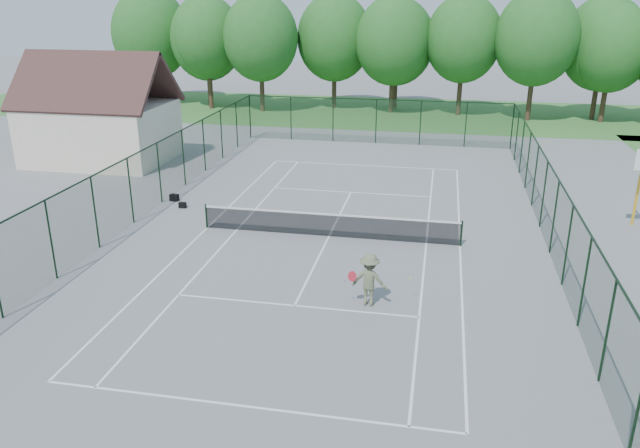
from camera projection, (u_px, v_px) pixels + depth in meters
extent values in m
plane|color=gray|center=(329.00, 236.00, 26.63)|extent=(140.00, 140.00, 0.00)
cube|color=#428036|center=(391.00, 112.00, 54.22)|extent=(80.00, 16.00, 0.01)
cube|color=white|center=(364.00, 165.00, 37.56)|extent=(10.97, 0.08, 0.01)
cube|color=white|center=(245.00, 406.00, 15.70)|extent=(10.97, 0.08, 0.01)
cube|color=white|center=(351.00, 192.00, 32.52)|extent=(8.23, 0.08, 0.01)
cube|color=white|center=(295.00, 306.00, 20.74)|extent=(8.23, 0.08, 0.01)
cube|color=white|center=(460.00, 246.00, 25.64)|extent=(0.08, 23.77, 0.01)
cube|color=white|center=(207.00, 228.00, 27.62)|extent=(0.08, 23.77, 0.01)
cube|color=white|center=(426.00, 243.00, 25.89)|extent=(0.08, 23.77, 0.01)
cube|color=white|center=(237.00, 230.00, 27.37)|extent=(0.08, 23.77, 0.01)
cube|color=white|center=(329.00, 236.00, 26.63)|extent=(0.08, 12.80, 0.01)
cylinder|color=black|center=(206.00, 216.00, 27.43)|extent=(0.08, 0.08, 1.10)
cylinder|color=black|center=(461.00, 233.00, 25.45)|extent=(0.08, 0.08, 1.10)
cube|color=black|center=(329.00, 226.00, 26.46)|extent=(11.00, 0.02, 0.96)
cube|color=white|center=(329.00, 214.00, 26.28)|extent=(11.00, 0.05, 0.07)
cube|color=#173B1E|center=(376.00, 121.00, 42.67)|extent=(18.00, 0.02, 3.00)
cube|color=#173B1E|center=(554.00, 217.00, 24.49)|extent=(0.02, 36.00, 3.00)
cube|color=#173B1E|center=(130.00, 191.00, 27.73)|extent=(0.02, 36.00, 3.00)
cube|color=black|center=(377.00, 99.00, 42.14)|extent=(18.00, 0.05, 0.05)
cube|color=black|center=(559.00, 181.00, 23.96)|extent=(0.05, 36.00, 0.05)
cube|color=black|center=(127.00, 158.00, 27.21)|extent=(0.05, 36.00, 0.05)
cube|color=#F4E9CB|center=(101.00, 133.00, 38.11)|extent=(8.00, 6.00, 3.50)
cube|color=#4D2F2A|center=(107.00, 75.00, 38.35)|extent=(8.60, 3.27, 3.27)
cube|color=#4D2F2A|center=(81.00, 82.00, 35.59)|extent=(8.60, 3.27, 3.27)
cylinder|color=#473121|center=(209.00, 83.00, 56.47)|extent=(0.40, 0.40, 4.20)
ellipsoid|color=#2C7128|center=(207.00, 38.00, 55.11)|extent=(6.40, 6.40, 7.40)
cylinder|color=#473121|center=(392.00, 88.00, 53.49)|extent=(0.40, 0.40, 4.20)
ellipsoid|color=#2C7128|center=(393.00, 41.00, 52.13)|extent=(6.40, 6.40, 7.40)
cylinder|color=#473121|center=(595.00, 94.00, 50.52)|extent=(0.40, 0.40, 4.20)
ellipsoid|color=#2C7128|center=(603.00, 44.00, 49.16)|extent=(6.40, 6.40, 7.40)
cylinder|color=gold|center=(638.00, 187.00, 27.40)|extent=(0.12, 0.12, 3.50)
cube|color=black|center=(174.00, 198.00, 31.13)|extent=(0.46, 0.31, 0.34)
cube|color=black|center=(183.00, 205.00, 30.14)|extent=(0.36, 0.23, 0.27)
imported|color=#656A4B|center=(369.00, 280.00, 20.53)|extent=(1.25, 0.83, 1.81)
sphere|color=#CBEC2F|center=(411.00, 278.00, 20.66)|extent=(0.07, 0.07, 0.07)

